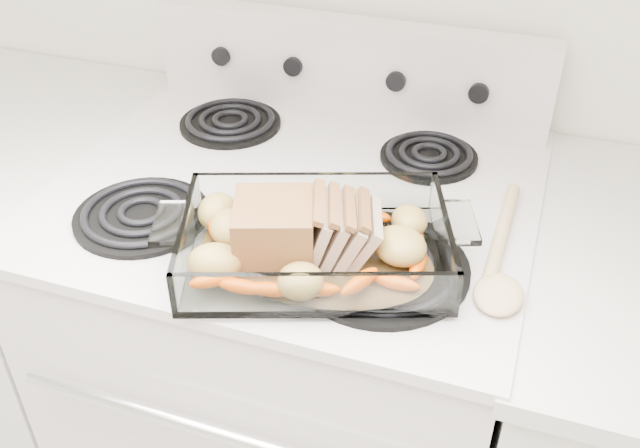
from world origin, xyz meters
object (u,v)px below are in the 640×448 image
(counter_left, at_px, (26,307))
(baking_dish, at_px, (315,249))
(electric_range, at_px, (299,375))
(pork_roast, at_px, (296,227))

(counter_left, bearing_deg, baking_dish, -13.17)
(counter_left, height_order, baking_dish, baking_dish)
(baking_dish, bearing_deg, electric_range, 99.43)
(electric_range, bearing_deg, counter_left, -179.90)
(electric_range, relative_size, pork_roast, 5.56)
(counter_left, xyz_separation_m, baking_dish, (0.76, -0.18, 0.50))
(electric_range, distance_m, pork_roast, 0.55)
(baking_dish, distance_m, pork_roast, 0.04)
(electric_range, xyz_separation_m, counter_left, (-0.67, -0.00, -0.02))
(counter_left, xyz_separation_m, pork_roast, (0.74, -0.18, 0.53))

